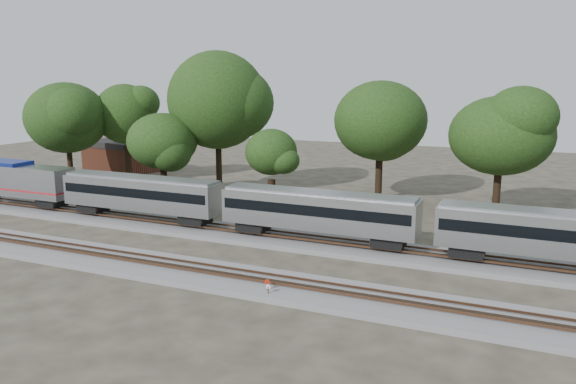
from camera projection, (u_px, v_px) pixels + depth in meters
name	position (u px, v px, depth m)	size (l,w,h in m)	color
ground	(221.00, 259.00, 42.77)	(160.00, 160.00, 0.00)	#383328
track_far	(257.00, 236.00, 48.11)	(160.00, 5.00, 0.73)	slate
track_near	(192.00, 272.00, 39.13)	(160.00, 5.00, 0.73)	slate
train	(560.00, 234.00, 38.39)	(119.99, 2.91, 4.30)	#AFB1B6
switch_stand_red	(267.00, 285.00, 35.30)	(0.35, 0.08, 1.10)	#512D19
switch_stand_white	(268.00, 290.00, 34.70)	(0.32, 0.06, 1.00)	#512D19
switch_lever	(292.00, 297.00, 34.89)	(0.50, 0.30, 0.30)	#512D19
brick_building	(121.00, 156.00, 82.41)	(10.66, 8.41, 4.59)	brown
tree_0	(67.00, 118.00, 69.16)	(8.88, 8.88, 12.51)	black
tree_1	(125.00, 114.00, 71.90)	(9.17, 9.17, 12.93)	black
tree_2	(162.00, 141.00, 61.38)	(6.89, 6.89, 9.71)	black
tree_3	(217.00, 100.00, 63.49)	(11.25, 11.25, 15.86)	black
tree_4	(271.00, 152.00, 56.52)	(6.32, 6.32, 8.91)	black
tree_5	(381.00, 121.00, 61.10)	(9.13, 9.13, 12.87)	black
tree_6	(501.00, 136.00, 53.44)	(8.27, 8.27, 11.66)	black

